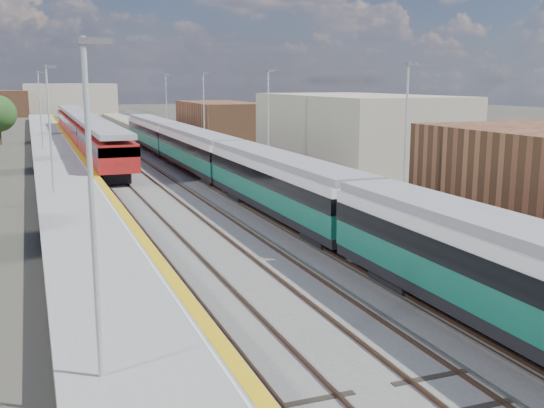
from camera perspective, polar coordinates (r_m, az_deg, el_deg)
ground at (r=57.57m, az=-9.33°, el=3.23°), size 320.00×320.00×0.00m
ballast_bed at (r=59.61m, az=-11.94°, el=3.43°), size 10.50×155.00×0.06m
tracks at (r=61.34m, az=-11.64°, el=3.72°), size 8.96×160.00×0.17m
platform_right at (r=61.15m, az=-4.96°, el=4.29°), size 4.70×155.00×8.52m
platform_left at (r=58.89m, az=-18.51°, el=3.49°), size 4.30×155.00×8.52m
green_train at (r=43.97m, az=-3.72°, el=3.75°), size 2.71×75.55×2.98m
red_train at (r=76.07m, az=-16.52°, el=6.46°), size 2.97×60.21×3.75m
tree_d at (r=74.68m, az=4.51°, el=7.75°), size 4.05×4.05×5.49m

